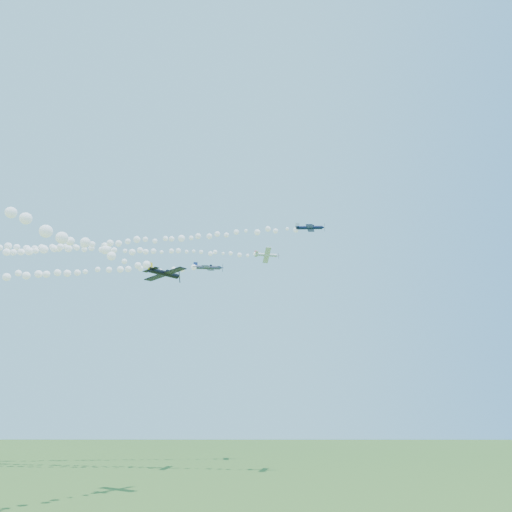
{
  "coord_description": "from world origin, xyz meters",
  "views": [
    {
      "loc": [
        1.78,
        -101.79,
        10.98
      ],
      "look_at": [
        1.34,
        -7.77,
        46.26
      ],
      "focal_mm": 30.0,
      "sensor_mm": 36.0,
      "label": 1
    }
  ],
  "objects_px": {
    "plane_white": "(267,255)",
    "plane_black": "(165,273)",
    "plane_navy": "(310,228)",
    "plane_grey": "(208,268)"
  },
  "relations": [
    {
      "from": "plane_black",
      "to": "plane_navy",
      "type": "bearing_deg",
      "value": -20.45
    },
    {
      "from": "plane_white",
      "to": "plane_black",
      "type": "relative_size",
      "value": 0.96
    },
    {
      "from": "plane_white",
      "to": "plane_black",
      "type": "height_order",
      "value": "plane_white"
    },
    {
      "from": "plane_navy",
      "to": "plane_black",
      "type": "relative_size",
      "value": 0.95
    },
    {
      "from": "plane_grey",
      "to": "plane_black",
      "type": "height_order",
      "value": "plane_grey"
    },
    {
      "from": "plane_navy",
      "to": "plane_grey",
      "type": "height_order",
      "value": "plane_navy"
    },
    {
      "from": "plane_white",
      "to": "plane_navy",
      "type": "height_order",
      "value": "plane_white"
    },
    {
      "from": "plane_grey",
      "to": "plane_black",
      "type": "xyz_separation_m",
      "value": [
        -3.86,
        -27.18,
        -10.39
      ]
    },
    {
      "from": "plane_grey",
      "to": "plane_navy",
      "type": "bearing_deg",
      "value": -8.96
    },
    {
      "from": "plane_white",
      "to": "plane_black",
      "type": "xyz_separation_m",
      "value": [
        -18.1,
        -46.35,
        -20.8
      ]
    }
  ]
}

